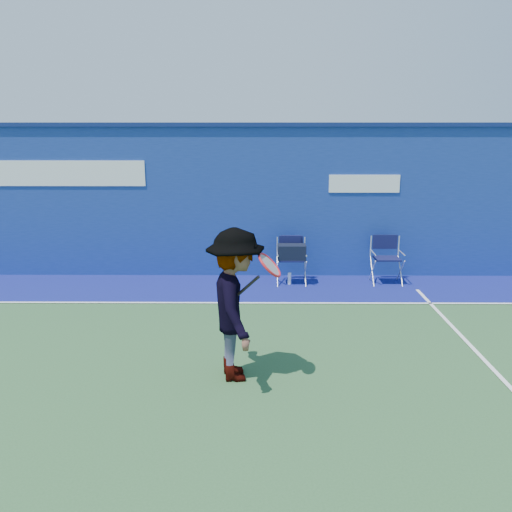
{
  "coord_description": "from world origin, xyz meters",
  "views": [
    {
      "loc": [
        1.53,
        -5.78,
        3.03
      ],
      "look_at": [
        1.47,
        2.6,
        1.0
      ],
      "focal_mm": 38.0,
      "sensor_mm": 36.0,
      "label": 1
    }
  ],
  "objects_px": {
    "water_bottle": "(289,279)",
    "tennis_player": "(236,305)",
    "directors_chair_left": "(291,264)",
    "directors_chair_right": "(386,269)"
  },
  "relations": [
    {
      "from": "water_bottle",
      "to": "tennis_player",
      "type": "xyz_separation_m",
      "value": [
        -0.86,
        -3.98,
        0.81
      ]
    },
    {
      "from": "water_bottle",
      "to": "directors_chair_left",
      "type": "bearing_deg",
      "value": 61.94
    },
    {
      "from": "directors_chair_right",
      "to": "water_bottle",
      "type": "relative_size",
      "value": 3.87
    },
    {
      "from": "directors_chair_left",
      "to": "tennis_player",
      "type": "relative_size",
      "value": 0.49
    },
    {
      "from": "directors_chair_left",
      "to": "directors_chair_right",
      "type": "xyz_separation_m",
      "value": [
        1.86,
        0.04,
        -0.1
      ]
    },
    {
      "from": "directors_chair_right",
      "to": "water_bottle",
      "type": "bearing_deg",
      "value": -176.68
    },
    {
      "from": "directors_chair_left",
      "to": "directors_chair_right",
      "type": "bearing_deg",
      "value": 1.2
    },
    {
      "from": "directors_chair_right",
      "to": "tennis_player",
      "type": "distance_m",
      "value": 4.98
    },
    {
      "from": "directors_chair_left",
      "to": "tennis_player",
      "type": "bearing_deg",
      "value": -102.56
    },
    {
      "from": "directors_chair_right",
      "to": "tennis_player",
      "type": "relative_size",
      "value": 0.5
    }
  ]
}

